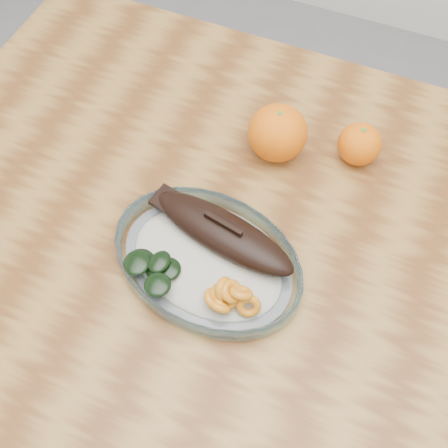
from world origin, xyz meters
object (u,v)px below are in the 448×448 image
at_px(plated_meal, 208,258).
at_px(orange_left, 278,133).
at_px(dining_table, 272,274).
at_px(orange_right, 359,144).

bearing_deg(plated_meal, orange_left, 95.43).
height_order(plated_meal, orange_left, orange_left).
distance_m(dining_table, plated_meal, 0.16).
height_order(orange_left, orange_right, orange_left).
relative_size(orange_left, orange_right, 1.35).
xyz_separation_m(dining_table, plated_meal, (-0.08, -0.07, 0.12)).
bearing_deg(dining_table, orange_left, 110.65).
relative_size(dining_table, plated_meal, 2.07).
distance_m(plated_meal, orange_right, 0.30).
xyz_separation_m(dining_table, orange_right, (0.06, 0.19, 0.13)).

